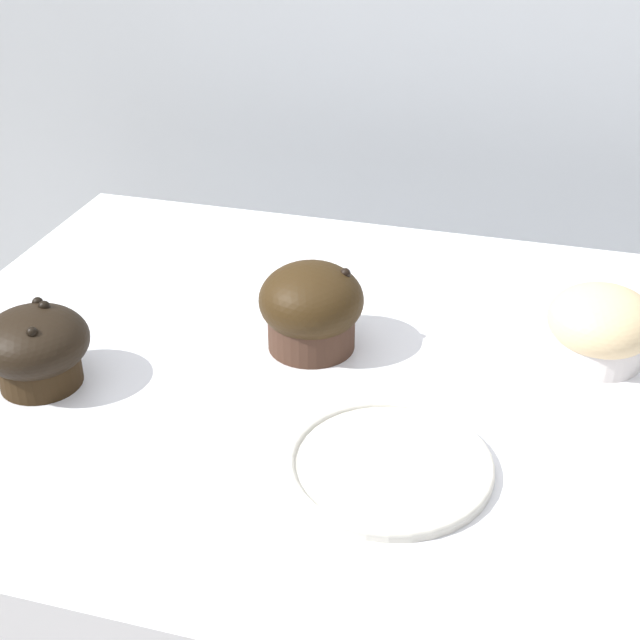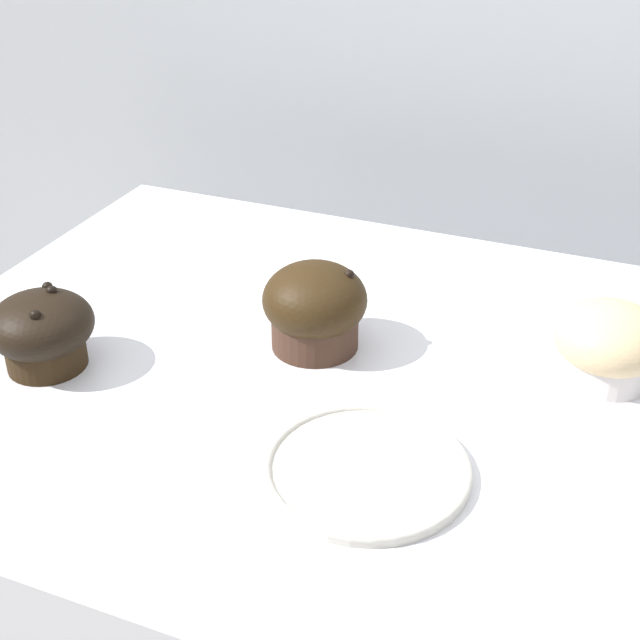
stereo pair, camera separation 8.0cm
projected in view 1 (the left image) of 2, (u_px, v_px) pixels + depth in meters
name	position (u px, v px, depth m)	size (l,w,h in m)	color
wall_back	(500.00, 190.00, 1.32)	(3.20, 0.10, 1.80)	#B2B7BC
muffin_front_center	(601.00, 326.00, 0.81)	(0.10, 0.10, 0.07)	silver
muffin_back_left	(36.00, 347.00, 0.78)	(0.09, 0.09, 0.08)	black
muffin_back_right	(311.00, 308.00, 0.83)	(0.10, 0.10, 0.08)	#422A1E
serving_plate	(389.00, 464.00, 0.69)	(0.16, 0.16, 0.01)	beige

